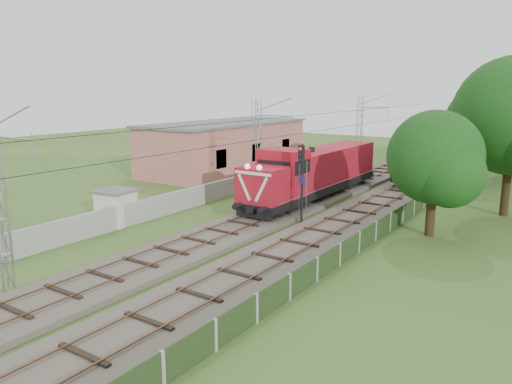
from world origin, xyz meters
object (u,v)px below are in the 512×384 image
Objects in this scene: signal_post at (302,170)px; relay_hut at (116,207)px; coach_rake at (494,129)px; locomotive at (314,172)px.

relay_hut is at bearing -146.75° from signal_post.
coach_rake reaches higher than relay_hut.
coach_rake is (5.00, 52.37, 0.20)m from locomotive.
signal_post reaches higher than relay_hut.
coach_rake is 67.15m from relay_hut.
signal_post is 2.09× the size of relay_hut.
signal_post reaches higher than locomotive.
locomotive is 15.54m from relay_hut.
signal_post is at bearing 33.25° from relay_hut.
signal_post is at bearing -69.11° from locomotive.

